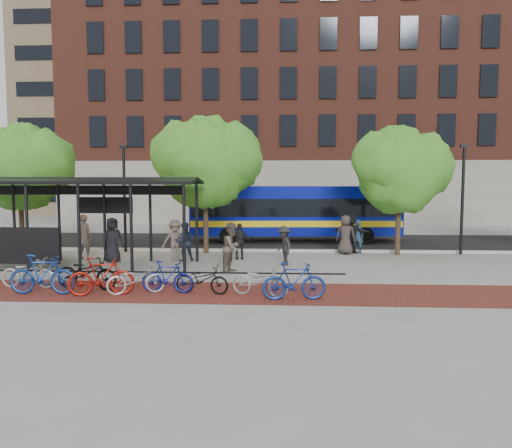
# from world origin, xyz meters

# --- Properties ---
(ground) EXTENTS (160.00, 160.00, 0.00)m
(ground) POSITION_xyz_m (0.00, 0.00, 0.00)
(ground) COLOR #9E9E99
(ground) RESTS_ON ground
(asphalt_street) EXTENTS (160.00, 8.00, 0.01)m
(asphalt_street) POSITION_xyz_m (0.00, 8.00, 0.01)
(asphalt_street) COLOR black
(asphalt_street) RESTS_ON ground
(curb) EXTENTS (160.00, 0.25, 0.12)m
(curb) POSITION_xyz_m (0.00, 4.00, 0.06)
(curb) COLOR #B7B7B2
(curb) RESTS_ON ground
(brick_strip) EXTENTS (24.00, 3.00, 0.01)m
(brick_strip) POSITION_xyz_m (-2.00, -5.00, 0.00)
(brick_strip) COLOR maroon
(brick_strip) RESTS_ON ground
(bike_rack_rail) EXTENTS (12.00, 0.05, 0.95)m
(bike_rack_rail) POSITION_xyz_m (-3.30, -4.10, 0.00)
(bike_rack_rail) COLOR black
(bike_rack_rail) RESTS_ON ground
(building_brick) EXTENTS (55.00, 14.00, 20.00)m
(building_brick) POSITION_xyz_m (10.00, 26.00, 10.00)
(building_brick) COLOR brown
(building_brick) RESTS_ON ground
(building_tower) EXTENTS (22.00, 22.00, 30.00)m
(building_tower) POSITION_xyz_m (-16.00, 40.00, 15.00)
(building_tower) COLOR #7A664C
(building_tower) RESTS_ON ground
(bus_shelter) EXTENTS (10.60, 3.07, 3.60)m
(bus_shelter) POSITION_xyz_m (-8.13, -0.48, 3.00)
(bus_shelter) COLOR black
(bus_shelter) RESTS_ON ground
(tree_a) EXTENTS (4.90, 4.00, 6.18)m
(tree_a) POSITION_xyz_m (-11.91, 3.35, 4.24)
(tree_a) COLOR #382619
(tree_a) RESTS_ON ground
(tree_b) EXTENTS (5.15, 4.20, 6.47)m
(tree_b) POSITION_xyz_m (-2.90, 3.35, 4.46)
(tree_b) COLOR #382619
(tree_b) RESTS_ON ground
(tree_c) EXTENTS (4.66, 3.80, 5.92)m
(tree_c) POSITION_xyz_m (6.09, 3.35, 4.05)
(tree_c) COLOR #382619
(tree_c) RESTS_ON ground
(lamp_post_left) EXTENTS (0.35, 0.20, 5.12)m
(lamp_post_left) POSITION_xyz_m (-7.00, 3.60, 2.75)
(lamp_post_left) COLOR black
(lamp_post_left) RESTS_ON ground
(lamp_post_right) EXTENTS (0.35, 0.20, 5.12)m
(lamp_post_right) POSITION_xyz_m (9.00, 3.60, 2.75)
(lamp_post_right) COLOR black
(lamp_post_right) RESTS_ON ground
(bus) EXTENTS (11.75, 3.26, 3.14)m
(bus) POSITION_xyz_m (1.31, 8.07, 1.80)
(bus) COLOR #081294
(bus) RESTS_ON ground
(bike_2) EXTENTS (1.91, 0.79, 0.98)m
(bike_2) POSITION_xyz_m (-7.52, -4.69, 0.49)
(bike_2) COLOR #BBBBBE
(bike_2) RESTS_ON ground
(bike_3) EXTENTS (2.05, 0.61, 1.23)m
(bike_3) POSITION_xyz_m (-6.62, -5.57, 0.61)
(bike_3) COLOR navy
(bike_3) RESTS_ON ground
(bike_4) EXTENTS (2.19, 1.11, 1.10)m
(bike_4) POSITION_xyz_m (-5.55, -4.78, 0.55)
(bike_4) COLOR black
(bike_4) RESTS_ON ground
(bike_5) EXTENTS (2.03, 1.04, 1.17)m
(bike_5) POSITION_xyz_m (-4.78, -5.62, 0.59)
(bike_5) COLOR maroon
(bike_5) RESTS_ON ground
(bike_6) EXTENTS (1.86, 1.24, 0.92)m
(bike_6) POSITION_xyz_m (-3.81, -5.30, 0.46)
(bike_6) COLOR #BABBBD
(bike_6) RESTS_ON ground
(bike_7) EXTENTS (1.69, 0.63, 0.99)m
(bike_7) POSITION_xyz_m (-2.88, -5.12, 0.50)
(bike_7) COLOR navy
(bike_7) RESTS_ON ground
(bike_8) EXTENTS (1.75, 0.85, 0.88)m
(bike_8) POSITION_xyz_m (-1.79, -5.18, 0.44)
(bike_8) COLOR black
(bike_8) RESTS_ON ground
(bike_10) EXTENTS (1.94, 1.32, 0.97)m
(bike_10) POSITION_xyz_m (-0.01, -5.46, 0.48)
(bike_10) COLOR #A7A7A9
(bike_10) RESTS_ON ground
(bike_11) EXTENTS (1.90, 0.75, 1.11)m
(bike_11) POSITION_xyz_m (1.00, -5.86, 0.56)
(bike_11) COLOR navy
(bike_11) RESTS_ON ground
(pedestrian_0) EXTENTS (1.09, 1.06, 1.89)m
(pedestrian_0) POSITION_xyz_m (-6.57, 0.55, 0.95)
(pedestrian_0) COLOR black
(pedestrian_0) RESTS_ON ground
(pedestrian_1) EXTENTS (0.79, 0.59, 1.98)m
(pedestrian_1) POSITION_xyz_m (-8.10, 1.29, 0.99)
(pedestrian_1) COLOR #49403A
(pedestrian_1) RESTS_ON ground
(pedestrian_2) EXTENTS (0.99, 0.89, 1.67)m
(pedestrian_2) POSITION_xyz_m (-3.59, 1.03, 0.83)
(pedestrian_2) COLOR #1B2741
(pedestrian_2) RESTS_ON ground
(pedestrian_3) EXTENTS (1.31, 1.06, 1.77)m
(pedestrian_3) POSITION_xyz_m (-3.97, 0.94, 0.89)
(pedestrian_3) COLOR brown
(pedestrian_3) RESTS_ON ground
(pedestrian_4) EXTENTS (0.97, 0.50, 1.58)m
(pedestrian_4) POSITION_xyz_m (-1.27, 1.61, 0.79)
(pedestrian_4) COLOR black
(pedestrian_4) RESTS_ON ground
(pedestrian_5) EXTENTS (1.86, 1.10, 1.91)m
(pedestrian_5) POSITION_xyz_m (3.90, 3.80, 0.96)
(pedestrian_5) COLOR black
(pedestrian_5) RESTS_ON ground
(pedestrian_6) EXTENTS (1.03, 0.81, 1.85)m
(pedestrian_6) POSITION_xyz_m (3.59, 3.33, 0.92)
(pedestrian_6) COLOR #3A322F
(pedestrian_6) RESTS_ON ground
(pedestrian_7) EXTENTS (0.66, 0.51, 1.61)m
(pedestrian_7) POSITION_xyz_m (4.22, 3.80, 0.80)
(pedestrian_7) COLOR #21394E
(pedestrian_7) RESTS_ON ground
(pedestrian_8) EXTENTS (1.01, 1.12, 1.88)m
(pedestrian_8) POSITION_xyz_m (-1.26, -1.50, 0.94)
(pedestrian_8) COLOR brown
(pedestrian_8) RESTS_ON ground
(pedestrian_9) EXTENTS (0.96, 1.19, 1.61)m
(pedestrian_9) POSITION_xyz_m (0.71, 0.09, 0.81)
(pedestrian_9) COLOR #242424
(pedestrian_9) RESTS_ON ground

